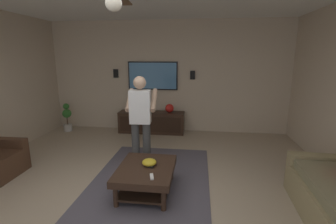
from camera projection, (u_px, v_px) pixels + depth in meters
name	position (u px, v px, depth m)	size (l,w,h in m)	color
ground_plane	(135.00, 203.00, 3.35)	(8.34, 8.34, 0.00)	tan
wall_back_tv	(168.00, 77.00, 6.44)	(0.10, 6.39, 2.86)	#C6B299
area_rug	(149.00, 185.00, 3.83)	(3.06, 1.86, 0.01)	#514C56
coffee_table	(146.00, 174.00, 3.57)	(1.00, 0.80, 0.40)	#332116
media_console	(152.00, 122.00, 6.42)	(0.45, 1.70, 0.55)	#332116
tv	(153.00, 76.00, 6.39)	(0.05, 1.30, 0.73)	black
person_standing	(141.00, 116.00, 4.31)	(0.56, 0.56, 1.64)	#3F3F3F
potted_plant_short	(67.00, 116.00, 6.47)	(0.38, 0.30, 0.73)	#B7B2A8
bowl	(149.00, 162.00, 3.59)	(0.21, 0.21, 0.10)	gold
remote_white	(152.00, 177.00, 3.24)	(0.15, 0.04, 0.02)	white
remote_black	(149.00, 166.00, 3.54)	(0.15, 0.04, 0.02)	black
vase_round	(169.00, 108.00, 6.29)	(0.22, 0.22, 0.22)	red
wall_speaker_left	(193.00, 75.00, 6.27)	(0.06, 0.12, 0.22)	black
wall_speaker_right	(116.00, 73.00, 6.52)	(0.06, 0.12, 0.22)	black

